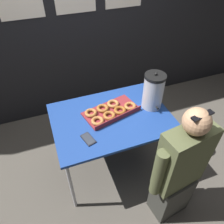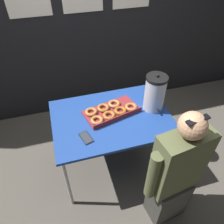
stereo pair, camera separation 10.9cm
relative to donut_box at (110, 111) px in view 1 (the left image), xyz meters
The scene contains 7 objects.
ground_plane 0.79m from the donut_box, 98.29° to the right, with size 12.00×12.00×0.00m, color #4C473F.
back_wall 1.30m from the donut_box, 90.41° to the left, with size 6.00×0.11×2.78m.
folding_table 0.09m from the donut_box, 98.29° to the right, with size 1.13×0.81×0.76m.
donut_box is the anchor object (origin of this frame).
coffee_urn 0.46m from the donut_box, ahead, with size 0.20×0.23×0.39m.
cell_phone 0.39m from the donut_box, 139.27° to the right, with size 0.12×0.16×0.01m.
person_seated 0.82m from the donut_box, 65.32° to the right, with size 0.55×0.27×1.30m.
Camera 1 is at (-0.52, -1.44, 2.21)m, focal length 35.00 mm.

